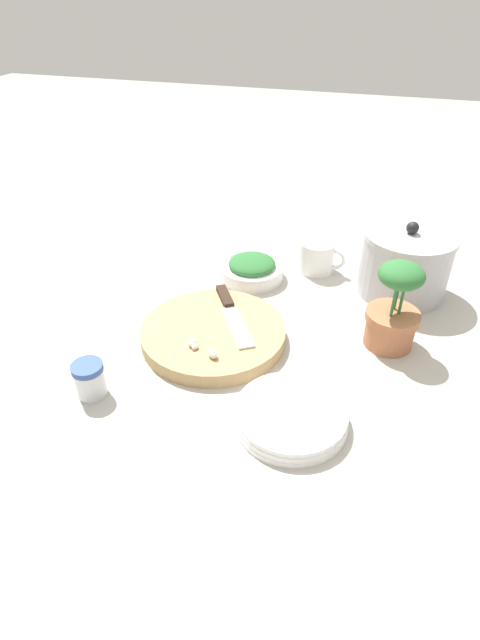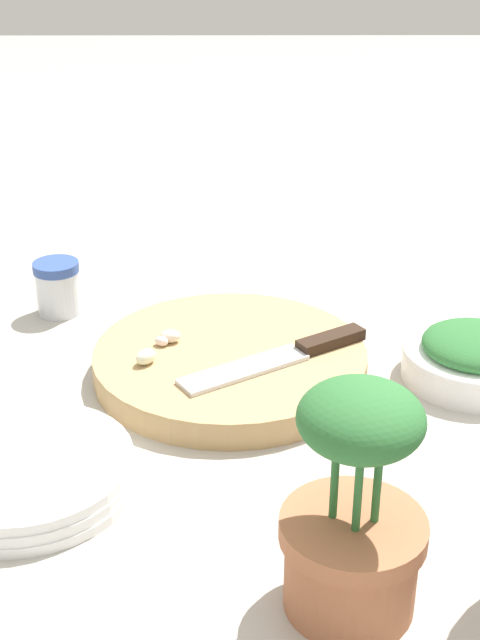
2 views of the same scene
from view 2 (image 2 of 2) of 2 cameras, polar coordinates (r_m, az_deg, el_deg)
ground_plane at (r=0.95m, az=3.61°, el=-4.89°), size 5.00×5.00×0.00m
cutting_board at (r=0.98m, az=-0.64°, el=-2.71°), size 0.30×0.30×0.03m
chef_knife at (r=0.96m, az=3.05°, el=-2.27°), size 0.21×0.15×0.01m
garlic_cloves at (r=0.97m, az=-5.28°, el=-1.69°), size 0.05×0.07×0.02m
herb_bowl at (r=1.01m, az=14.77°, el=-2.27°), size 0.16×0.16×0.06m
spice_jar at (r=1.14m, az=-11.59°, el=2.06°), size 0.06×0.06×0.07m
plate_stack at (r=0.83m, az=-13.46°, el=-9.46°), size 0.20×0.20×0.03m
potted_herb at (r=0.66m, az=7.30°, el=-12.48°), size 0.11×0.11×0.19m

